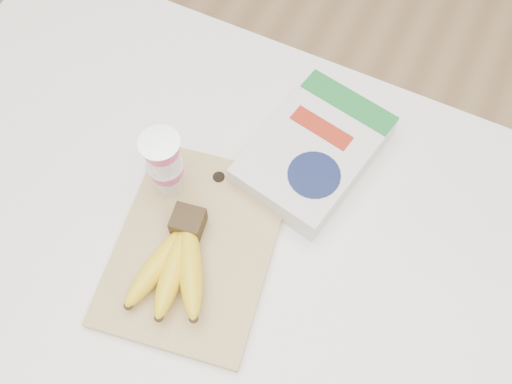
# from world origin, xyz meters

# --- Properties ---
(table) EXTENTS (1.15, 0.77, 0.86)m
(table) POSITION_xyz_m (0.00, 0.00, 0.43)
(table) COLOR white
(table) RESTS_ON ground
(cutting_board) EXTENTS (0.29, 0.36, 0.02)m
(cutting_board) POSITION_xyz_m (0.02, -0.06, 0.87)
(cutting_board) COLOR tan
(cutting_board) RESTS_ON table
(bananas) EXTENTS (0.13, 0.18, 0.06)m
(bananas) POSITION_xyz_m (0.02, -0.10, 0.90)
(bananas) COLOR #382816
(bananas) RESTS_ON cutting_board
(yogurt_stack) EXTENTS (0.06, 0.06, 0.14)m
(yogurt_stack) POSITION_xyz_m (-0.06, 0.02, 0.95)
(yogurt_stack) COLOR white
(yogurt_stack) RESTS_ON cutting_board
(cereal_box) EXTENTS (0.21, 0.28, 0.06)m
(cereal_box) POSITION_xyz_m (0.13, 0.17, 0.89)
(cereal_box) COLOR white
(cereal_box) RESTS_ON table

